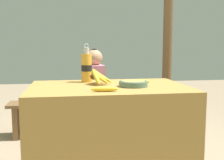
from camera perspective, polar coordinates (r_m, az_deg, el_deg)
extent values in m
cube|color=olive|center=(2.32, -0.67, -10.84)|extent=(1.24, 0.83, 0.79)
sphere|color=#4C381E|center=(2.30, -3.90, 0.68)|extent=(0.05, 0.05, 0.05)
ellipsoid|color=gold|center=(2.25, -3.27, 0.64)|extent=(0.08, 0.15, 0.13)
ellipsoid|color=gold|center=(2.26, -2.52, 0.50)|extent=(0.15, 0.14, 0.11)
ellipsoid|color=gold|center=(2.29, -2.13, 0.67)|extent=(0.18, 0.08, 0.12)
ellipsoid|color=gold|center=(2.33, -2.39, 0.85)|extent=(0.16, 0.08, 0.13)
ellipsoid|color=gold|center=(2.36, -2.90, 1.02)|extent=(0.15, 0.17, 0.14)
ellipsoid|color=gold|center=(2.37, -3.45, 0.83)|extent=(0.10, 0.18, 0.11)
cylinder|color=#4C6B5B|center=(2.20, 4.34, -0.85)|extent=(0.23, 0.23, 0.04)
torus|color=#4C6B5B|center=(2.20, 4.34, -0.37)|extent=(0.23, 0.23, 0.02)
cylinder|color=#BC8942|center=(2.20, 4.34, -0.27)|extent=(0.18, 0.18, 0.01)
cylinder|color=gold|center=(2.45, -5.19, 2.43)|extent=(0.09, 0.09, 0.25)
cylinder|color=black|center=(2.45, -5.19, 2.43)|extent=(0.09, 0.09, 0.05)
cylinder|color=#ADADB2|center=(2.44, -5.23, 5.94)|extent=(0.05, 0.05, 0.05)
torus|color=#ADADB2|center=(2.44, -5.24, 6.94)|extent=(0.04, 0.01, 0.04)
ellipsoid|color=gold|center=(1.95, -1.49, -1.86)|extent=(0.19, 0.04, 0.04)
ellipsoid|color=gold|center=(2.38, 5.71, -0.25)|extent=(0.16, 0.12, 0.04)
cube|color=brown|center=(3.51, -6.09, -4.54)|extent=(1.77, 0.32, 0.04)
cube|color=brown|center=(3.49, -19.06, -8.48)|extent=(0.06, 0.06, 0.38)
cube|color=brown|center=(3.56, 6.89, -7.82)|extent=(0.06, 0.06, 0.38)
cube|color=brown|center=(3.72, -18.41, -7.49)|extent=(0.06, 0.06, 0.38)
cube|color=brown|center=(3.79, 5.91, -6.90)|extent=(0.06, 0.06, 0.38)
cylinder|color=#564C60|center=(3.41, -7.46, -8.22)|extent=(0.09, 0.09, 0.42)
cylinder|color=#564C60|center=(3.37, -5.48, -4.55)|extent=(0.31, 0.11, 0.09)
cylinder|color=#564C60|center=(3.59, -7.77, -7.44)|extent=(0.09, 0.09, 0.42)
cylinder|color=#564C60|center=(3.55, -5.90, -3.95)|extent=(0.31, 0.11, 0.09)
cube|color=#C67589|center=(3.44, -3.52, -0.64)|extent=(0.23, 0.35, 0.45)
cylinder|color=#C67589|center=(3.27, -3.56, 0.12)|extent=(0.21, 0.08, 0.25)
cylinder|color=#C67589|center=(3.59, -4.44, 0.73)|extent=(0.21, 0.08, 0.25)
sphere|color=tan|center=(3.41, -3.56, 4.56)|extent=(0.20, 0.20, 0.20)
sphere|color=black|center=(3.41, -3.57, 5.78)|extent=(0.07, 0.07, 0.07)
sphere|color=#4C381E|center=(3.50, -14.09, -3.45)|extent=(0.04, 0.04, 0.04)
ellipsoid|color=olive|center=(3.44, -13.73, -3.63)|extent=(0.10, 0.17, 0.11)
ellipsoid|color=olive|center=(3.48, -13.27, -3.44)|extent=(0.14, 0.08, 0.12)
ellipsoid|color=olive|center=(3.53, -13.16, -3.37)|extent=(0.16, 0.11, 0.10)
ellipsoid|color=olive|center=(3.56, -13.59, -3.21)|extent=(0.09, 0.15, 0.13)
cylinder|color=brown|center=(3.86, 11.28, 9.87)|extent=(0.12, 0.12, 2.60)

